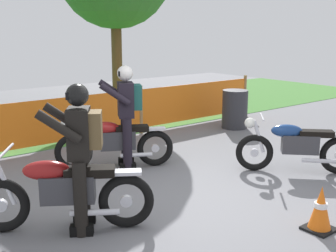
% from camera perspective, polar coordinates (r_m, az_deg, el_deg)
% --- Properties ---
extents(ground, '(24.00, 24.00, 0.02)m').
position_cam_1_polar(ground, '(5.97, 2.54, -9.70)').
color(ground, slate).
extents(grass_verge, '(24.00, 5.27, 0.01)m').
position_cam_1_polar(grass_verge, '(11.13, -18.53, 0.40)').
color(grass_verge, '#427A33').
rests_on(grass_verge, ground).
extents(barrier_fence, '(10.11, 0.08, 1.05)m').
position_cam_1_polar(barrier_fence, '(8.63, -12.73, 0.94)').
color(barrier_fence, '#997547').
rests_on(barrier_fence, ground).
extents(motorcycle_lead, '(1.77, 1.21, 0.97)m').
position_cam_1_polar(motorcycle_lead, '(5.09, -13.70, -8.32)').
color(motorcycle_lead, black).
rests_on(motorcycle_lead, ground).
extents(motorcycle_trailing, '(1.42, 1.44, 0.91)m').
position_cam_1_polar(motorcycle_trailing, '(7.19, 16.49, -2.49)').
color(motorcycle_trailing, black).
rests_on(motorcycle_trailing, ground).
extents(motorcycle_third, '(1.78, 1.02, 0.92)m').
position_cam_1_polar(motorcycle_third, '(7.14, -7.11, -2.10)').
color(motorcycle_third, black).
rests_on(motorcycle_third, ground).
extents(rider_lead, '(0.79, 0.72, 1.69)m').
position_cam_1_polar(rider_lead, '(4.92, -11.43, -3.06)').
color(rider_lead, black).
rests_on(rider_lead, ground).
extents(rider_third, '(0.78, 0.70, 1.69)m').
position_cam_1_polar(rider_third, '(7.05, -5.51, 1.95)').
color(rider_third, black).
rests_on(rider_third, ground).
extents(traffic_cone, '(0.32, 0.32, 0.53)m').
position_cam_1_polar(traffic_cone, '(5.31, 19.44, -10.24)').
color(traffic_cone, black).
rests_on(traffic_cone, ground).
extents(spare_drum, '(0.58, 0.58, 0.88)m').
position_cam_1_polar(spare_drum, '(10.08, 8.78, 2.20)').
color(spare_drum, '#2D2D33').
rests_on(spare_drum, ground).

